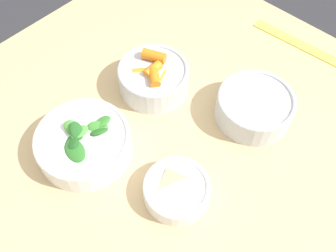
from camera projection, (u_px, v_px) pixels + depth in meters
ground_plane at (181, 252)px, 1.36m from camera, size 10.00×10.00×0.00m
dining_table at (189, 175)px, 0.84m from camera, size 1.11×0.99×0.73m
bowl_carrots at (154, 77)px, 0.82m from camera, size 0.16×0.16×0.08m
bowl_greens at (84, 143)px, 0.73m from camera, size 0.19×0.19×0.08m
bowl_beans_hotdog at (254, 107)px, 0.78m from camera, size 0.16×0.16×0.06m
bowl_cookies at (177, 189)px, 0.69m from camera, size 0.12×0.12×0.04m
ruler at (313, 51)px, 0.91m from camera, size 0.32×0.05×0.00m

